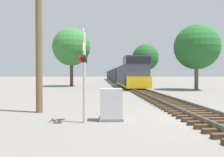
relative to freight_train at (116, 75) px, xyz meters
name	(u,v)px	position (x,y,z in m)	size (l,w,h in m)	color
ground_plane	(202,117)	(0.00, -51.72, -1.80)	(400.00, 400.00, 0.00)	slate
rail_track_bed	(202,114)	(0.00, -51.72, -1.66)	(2.60, 160.00, 0.31)	#42301E
freight_train	(116,75)	(0.00, 0.00, 0.00)	(3.06, 75.00, 4.34)	#33384C
crossing_signal_near	(84,66)	(-5.38, -52.54, 0.53)	(0.33, 1.00, 3.77)	#B7B7BC
relay_cabinet	(111,105)	(-4.24, -52.19, -1.12)	(1.03, 0.67, 1.37)	slate
utility_pole	(39,16)	(-7.87, -49.97, 3.20)	(1.80, 0.34, 9.79)	brown
tree_far_right	(197,47)	(7.64, -34.30, 3.67)	(5.72, 5.72, 8.34)	brown
tree_mid_background	(71,47)	(-9.40, -24.79, 4.77)	(6.27, 6.27, 9.73)	#473521
tree_deep_background	(145,58)	(6.22, -9.84, 4.24)	(6.29, 6.29, 9.19)	#473521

